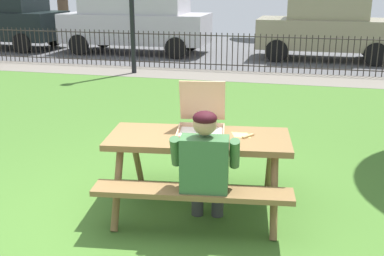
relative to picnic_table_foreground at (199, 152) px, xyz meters
name	(u,v)px	position (x,y,z in m)	size (l,w,h in m)	color
ground	(183,151)	(-0.58, 1.58, -0.61)	(28.00, 12.26, 0.02)	#416D28
cobblestone_walkway	(239,76)	(-0.58, 7.01, -0.60)	(28.00, 1.40, 0.01)	slate
street_asphalt	(258,51)	(-0.58, 11.37, -0.60)	(28.00, 7.32, 0.01)	#515154
picnic_table_foreground	(199,152)	(0.00, 0.00, 0.00)	(1.97, 1.70, 0.79)	brown
pizza_box_open	(201,120)	(-0.01, 0.14, 0.30)	(0.55, 0.63, 0.51)	tan
pizza_slice_on_table	(243,135)	(0.42, 0.12, 0.18)	(0.25, 0.23, 0.02)	#EDDD72
adult_at_table	(205,166)	(0.17, -0.48, 0.06)	(0.63, 0.62, 1.19)	#363636
iron_fence_streetside	(243,52)	(-0.58, 7.71, -0.11)	(23.20, 0.03, 0.96)	#2D2823
parked_car_left	(136,18)	(-4.34, 10.12, 0.50)	(4.61, 1.96, 2.08)	#BCB7BE
parked_car_center	(327,25)	(1.51, 10.12, 0.41)	(3.94, 1.90, 1.98)	gray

